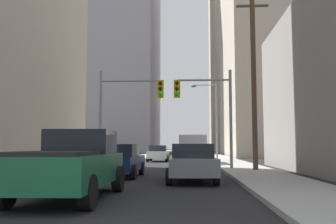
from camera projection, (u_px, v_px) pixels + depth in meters
The scene contains 14 objects.
sidewalk_left at pixel (147, 156), 53.74m from camera, with size 2.93×160.00×0.15m, color #9E9E99.
sidewalk_right at pixel (213, 156), 53.17m from camera, with size 2.93×160.00×0.15m, color #9E9E99.
pickup_truck_green at pixel (73, 164), 10.21m from camera, with size 2.20×5.46×1.90m.
cargo_van_silver at pixel (192, 148), 29.14m from camera, with size 2.16×5.25×2.26m.
sedan_grey at pixel (192, 163), 14.89m from camera, with size 1.95×4.26×1.52m.
sedan_navy at pixel (119, 160), 17.28m from camera, with size 1.95×4.24×1.52m.
sedan_white at pixel (158, 153), 35.40m from camera, with size 1.95×4.20×1.52m.
traffic_signal_near_left at pixel (128, 103), 22.49m from camera, with size 3.93×0.44×6.00m.
traffic_signal_near_right at pixel (206, 103), 22.20m from camera, with size 3.47×0.44×6.00m.
utility_pole_right at pixel (254, 70), 20.83m from camera, with size 2.20×0.28×10.80m.
street_lamp_right at pixel (212, 113), 35.42m from camera, with size 2.54×0.32×7.50m.
building_left_far_tower at pixel (110, 30), 97.83m from camera, with size 24.30×27.62×64.10m, color #93939E.
building_right_mid_block at pixel (298, 42), 55.55m from camera, with size 21.66×23.22×34.09m, color #B7A893.
building_right_far_highrise at pixel (259, 12), 96.23m from camera, with size 24.76×28.32×72.37m, color #B7A893.
Camera 1 is at (1.52, -3.82, 1.41)m, focal length 39.77 mm.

